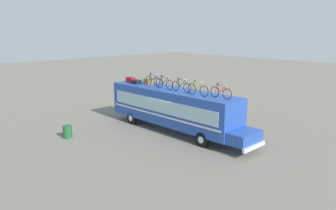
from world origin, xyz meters
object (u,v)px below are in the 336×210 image
bus (174,107)px  trash_bin (67,132)px  luggage_bag_1 (131,80)px  rooftop_bicycle_5 (221,92)px  luggage_bag_2 (137,82)px  rooftop_bicycle_3 (181,86)px  rooftop_bicycle_2 (164,83)px  luggage_bag_3 (148,82)px  rooftop_bicycle_1 (153,80)px  rooftop_bicycle_4 (198,89)px

bus → trash_bin: bus is taller
luggage_bag_1 → rooftop_bicycle_5: (8.84, 0.18, 0.17)m
luggage_bag_1 → luggage_bag_2: bearing=-3.6°
trash_bin → rooftop_bicycle_5: bearing=37.8°
rooftop_bicycle_3 → bus: bearing=168.2°
rooftop_bicycle_2 → trash_bin: rooftop_bicycle_2 is taller
luggage_bag_3 → trash_bin: luggage_bag_3 is taller
bus → luggage_bag_2: luggage_bag_2 is taller
rooftop_bicycle_1 → rooftop_bicycle_4: bearing=-5.8°
bus → luggage_bag_2: bearing=-176.9°
trash_bin → bus: bearing=57.4°
luggage_bag_3 → rooftop_bicycle_5: rooftop_bicycle_5 is taller
luggage_bag_1 → trash_bin: luggage_bag_1 is taller
luggage_bag_3 → luggage_bag_2: bearing=-152.5°
luggage_bag_3 → rooftop_bicycle_5: size_ratio=0.36×
luggage_bag_3 → rooftop_bicycle_4: (5.60, -0.58, 0.18)m
luggage_bag_3 → rooftop_bicycle_5: bearing=-1.8°
rooftop_bicycle_1 → trash_bin: 7.27m
bus → rooftop_bicycle_2: rooftop_bicycle_2 is taller
rooftop_bicycle_5 → rooftop_bicycle_4: bearing=-166.8°
bus → rooftop_bicycle_4: (2.53, -0.34, 1.67)m
bus → rooftop_bicycle_3: 1.90m
luggage_bag_1 → luggage_bag_3: bearing=13.5°
luggage_bag_1 → luggage_bag_3: (1.69, 0.40, 0.01)m
rooftop_bicycle_2 → rooftop_bicycle_4: (3.26, -0.11, 0.00)m
luggage_bag_1 → rooftop_bicycle_3: rooftop_bicycle_3 is taller
luggage_bag_3 → rooftop_bicycle_4: rooftop_bicycle_4 is taller
rooftop_bicycle_1 → rooftop_bicycle_2: size_ratio=0.93×
rooftop_bicycle_2 → rooftop_bicycle_4: 3.26m
luggage_bag_3 → bus: bearing=-4.5°
bus → rooftop_bicycle_1: size_ratio=7.48×
luggage_bag_2 → rooftop_bicycle_2: rooftop_bicycle_2 is taller
luggage_bag_2 → rooftop_bicycle_5: (8.03, 0.23, 0.23)m
luggage_bag_2 → rooftop_bicycle_4: 6.48m
luggage_bag_2 → rooftop_bicycle_5: 8.04m
luggage_bag_1 → rooftop_bicycle_5: rooftop_bicycle_5 is taller
rooftop_bicycle_2 → trash_bin: 7.50m
rooftop_bicycle_5 → trash_bin: 10.68m
luggage_bag_2 → luggage_bag_3: (0.87, 0.45, 0.08)m
luggage_bag_1 → trash_bin: (0.75, -6.10, -2.85)m
luggage_bag_2 → luggage_bag_1: bearing=176.4°
luggage_bag_3 → trash_bin: (-0.93, -6.51, -2.86)m
bus → rooftop_bicycle_4: 3.05m
rooftop_bicycle_2 → rooftop_bicycle_4: size_ratio=1.03×
luggage_bag_2 → luggage_bag_3: 0.99m
luggage_bag_2 → rooftop_bicycle_1: bearing=13.8°
bus → luggage_bag_3: luggage_bag_3 is taller
trash_bin → rooftop_bicycle_2: bearing=61.5°
rooftop_bicycle_3 → rooftop_bicycle_4: rooftop_bicycle_4 is taller
luggage_bag_1 → rooftop_bicycle_5: 8.85m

